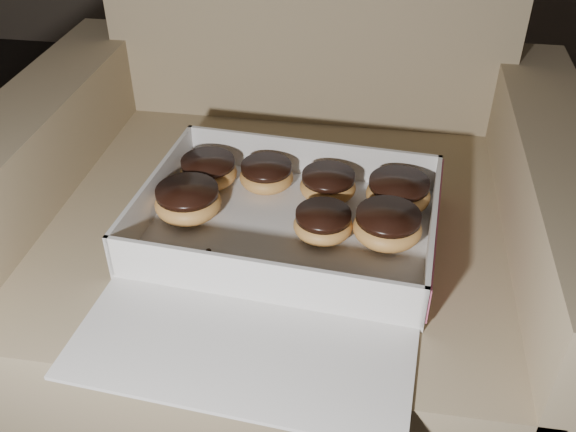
# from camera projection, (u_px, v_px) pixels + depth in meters

# --- Properties ---
(armchair) EXTENTS (0.84, 0.71, 0.88)m
(armchair) POSITION_uv_depth(u_px,v_px,m) (287.00, 245.00, 1.03)
(armchair) COLOR #8A7B58
(armchair) RESTS_ON floor
(bakery_box) EXTENTS (0.41, 0.48, 0.07)m
(bakery_box) POSITION_uv_depth(u_px,v_px,m) (283.00, 244.00, 0.83)
(bakery_box) COLOR silver
(bakery_box) RESTS_ON armchair
(donut_a) EXTENTS (0.09, 0.09, 0.04)m
(donut_a) POSITION_uv_depth(u_px,v_px,m) (398.00, 193.00, 0.89)
(donut_a) COLOR #E49E4F
(donut_a) RESTS_ON bakery_box
(donut_b) EXTENTS (0.09, 0.09, 0.04)m
(donut_b) POSITION_uv_depth(u_px,v_px,m) (387.00, 226.00, 0.83)
(donut_b) COLOR #E49E4F
(donut_b) RESTS_ON bakery_box
(donut_c) EXTENTS (0.08, 0.08, 0.04)m
(donut_c) POSITION_uv_depth(u_px,v_px,m) (323.00, 223.00, 0.84)
(donut_c) COLOR #E49E4F
(donut_c) RESTS_ON bakery_box
(donut_d) EXTENTS (0.08, 0.08, 0.04)m
(donut_d) POSITION_uv_depth(u_px,v_px,m) (209.00, 171.00, 0.94)
(donut_d) COLOR #E49E4F
(donut_d) RESTS_ON bakery_box
(donut_e) EXTENTS (0.08, 0.08, 0.04)m
(donut_e) POSITION_uv_depth(u_px,v_px,m) (266.00, 175.00, 0.93)
(donut_e) COLOR #E49E4F
(donut_e) RESTS_ON bakery_box
(donut_f) EXTENTS (0.08, 0.08, 0.04)m
(donut_f) POSITION_uv_depth(u_px,v_px,m) (328.00, 185.00, 0.91)
(donut_f) COLOR #E49E4F
(donut_f) RESTS_ON bakery_box
(donut_g) EXTENTS (0.09, 0.09, 0.05)m
(donut_g) POSITION_uv_depth(u_px,v_px,m) (188.00, 201.00, 0.87)
(donut_g) COLOR #E49E4F
(donut_g) RESTS_ON bakery_box
(crumb_a) EXTENTS (0.01, 0.01, 0.00)m
(crumb_a) POSITION_uv_depth(u_px,v_px,m) (209.00, 250.00, 0.82)
(crumb_a) COLOR black
(crumb_a) RESTS_ON bakery_box
(crumb_b) EXTENTS (0.01, 0.01, 0.00)m
(crumb_b) POSITION_uv_depth(u_px,v_px,m) (180.00, 275.00, 0.78)
(crumb_b) COLOR black
(crumb_b) RESTS_ON bakery_box
(crumb_c) EXTENTS (0.01, 0.01, 0.00)m
(crumb_c) POSITION_uv_depth(u_px,v_px,m) (389.00, 247.00, 0.83)
(crumb_c) COLOR black
(crumb_c) RESTS_ON bakery_box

